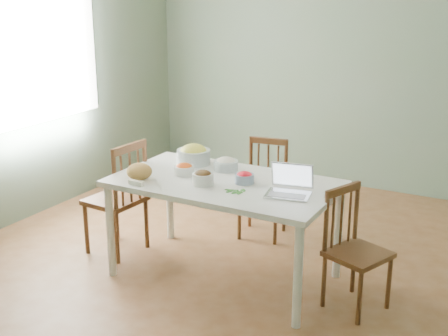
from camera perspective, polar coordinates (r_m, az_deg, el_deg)
The scene contains 19 objects.
floor at distance 4.71m, azimuth 3.30°, elevation -10.26°, with size 5.00×5.00×0.00m, color brown.
wall_back at distance 6.58m, azimuth 13.14°, elevation 9.59°, with size 5.00×0.00×2.70m, color #5D7758.
wall_left at distance 5.77m, azimuth -19.65°, elevation 8.04°, with size 0.00×5.00×2.70m, color #5D7758.
window_left at distance 5.94m, azimuth -17.50°, elevation 9.94°, with size 0.04×1.60×1.20m, color white.
dining_table at distance 4.53m, azimuth -0.00°, elevation -5.92°, with size 1.66×0.93×0.78m, color white, non-canonical shape.
chair_far at distance 5.26m, azimuth 3.74°, elevation -2.10°, with size 0.38×0.37×0.87m, color #47250E, non-canonical shape.
chair_left at distance 5.01m, azimuth -10.46°, elevation -2.77°, with size 0.43×0.41×0.97m, color #47250E, non-canonical shape.
chair_right at distance 4.18m, azimuth 12.84°, elevation -7.84°, with size 0.38×0.36×0.86m, color #47250E, non-canonical shape.
bread_boule at distance 4.45m, azimuth -8.17°, elevation -0.33°, with size 0.19×0.19×0.12m, color #B88D45.
butter_stick at distance 4.34m, azimuth -8.46°, elevation -1.44°, with size 0.12×0.04×0.03m, color white.
bowl_squash at distance 4.80m, azimuth -2.95°, elevation 1.32°, with size 0.27×0.27×0.16m, color #F0D056, non-canonical shape.
bowl_carrot at distance 4.54m, azimuth -3.86°, elevation -0.09°, with size 0.15×0.15×0.09m, color #F85507, non-canonical shape.
bowl_onion at distance 4.63m, azimuth 0.18°, elevation 0.40°, with size 0.19×0.19×0.10m, color white, non-canonical shape.
bowl_mushroom at distance 4.30m, azimuth -2.06°, elevation -0.93°, with size 0.16×0.16×0.10m, color #432811, non-canonical shape.
bowl_redpep at distance 4.33m, azimuth 1.98°, elevation -0.92°, with size 0.14×0.14×0.08m, color #DC0005, non-canonical shape.
bowl_broccoli at distance 4.47m, azimuth 5.55°, elevation -0.40°, with size 0.14×0.14×0.09m, color #1B4B18, non-canonical shape.
flatbread at distance 4.52m, azimuth 6.54°, elevation -0.68°, with size 0.22×0.22×0.02m, color #D1BB7B.
basil_bunch at distance 4.17m, azimuth 1.01°, elevation -2.12°, with size 0.18×0.18×0.02m, color #34752D, non-canonical shape.
laptop at distance 4.08m, azimuth 6.22°, elevation -1.32°, with size 0.30×0.27×0.20m, color silver, non-canonical shape.
Camera 1 is at (1.78, -3.78, 2.16)m, focal length 47.42 mm.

